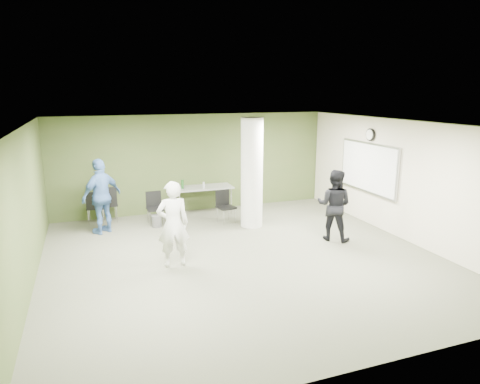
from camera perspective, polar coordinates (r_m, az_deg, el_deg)
name	(u,v)px	position (r m, az deg, el deg)	size (l,w,h in m)	color
floor	(242,258)	(9.13, 0.27, -8.77)	(8.00, 8.00, 0.00)	#525341
ceiling	(242,124)	(8.49, 0.29, 9.04)	(8.00, 8.00, 0.00)	white
wall_back	(194,163)	(12.46, -6.10, 3.85)	(8.00, 0.02, 2.80)	#425528
wall_left	(25,212)	(8.27, -26.75, -2.38)	(0.02, 8.00, 2.80)	#425528
wall_right_cream	(402,180)	(10.73, 20.77, 1.52)	(0.02, 8.00, 2.80)	beige
column	(252,173)	(10.88, 1.59, 2.54)	(0.56, 0.56, 2.80)	silver
whiteboard	(368,168)	(11.58, 16.69, 3.15)	(0.05, 2.30, 1.30)	silver
wall_clock	(370,135)	(11.47, 16.98, 7.33)	(0.06, 0.32, 0.32)	black
folding_table	(203,188)	(12.18, -4.99, 0.47)	(1.66, 0.75, 1.03)	gray
wastebasket	(157,221)	(11.30, -11.05, -3.82)	(0.26, 0.26, 0.30)	#4C4C4C
chair_back_left	(95,205)	(11.87, -18.76, -1.61)	(0.48, 0.48, 0.89)	black
chair_back_right	(108,202)	(11.86, -17.24, -1.22)	(0.51, 0.51, 0.99)	black
chair_table_left	(155,205)	(11.52, -11.32, -1.74)	(0.43, 0.43, 0.85)	black
chair_table_right	(225,204)	(11.42, -2.06, -1.59)	(0.51, 0.51, 0.86)	black
woman_white	(173,224)	(8.55, -8.92, -4.27)	(0.64, 0.42, 1.74)	silver
man_black	(334,205)	(10.20, 12.43, -1.73)	(0.82, 0.64, 1.68)	black
man_blue	(102,196)	(10.97, -17.96, -0.55)	(1.09, 0.45, 1.86)	#4167A2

